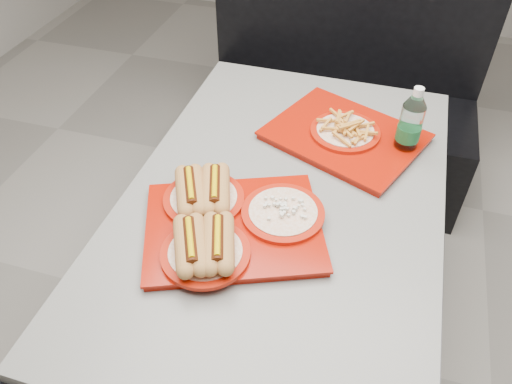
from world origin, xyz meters
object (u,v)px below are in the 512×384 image
(tray_near, at_px, (226,221))
(water_bottle, at_px, (410,126))
(tray_far, at_px, (345,133))
(booth_bench, at_px, (336,101))
(diner_table, at_px, (282,234))

(tray_near, bearing_deg, water_bottle, 48.34)
(tray_far, xyz_separation_m, water_bottle, (0.19, -0.01, 0.08))
(booth_bench, xyz_separation_m, tray_near, (-0.11, -1.27, 0.39))
(diner_table, xyz_separation_m, tray_far, (0.12, 0.32, 0.19))
(booth_bench, height_order, water_bottle, booth_bench)
(tray_near, bearing_deg, diner_table, 57.19)
(booth_bench, distance_m, tray_far, 0.87)
(diner_table, xyz_separation_m, tray_near, (-0.11, -0.18, 0.20))
(tray_near, bearing_deg, booth_bench, 84.87)
(diner_table, distance_m, booth_bench, 1.11)
(tray_far, distance_m, water_bottle, 0.21)
(booth_bench, bearing_deg, diner_table, -90.00)
(water_bottle, bearing_deg, booth_bench, 111.94)
(tray_far, relative_size, water_bottle, 2.42)
(booth_bench, relative_size, water_bottle, 5.75)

